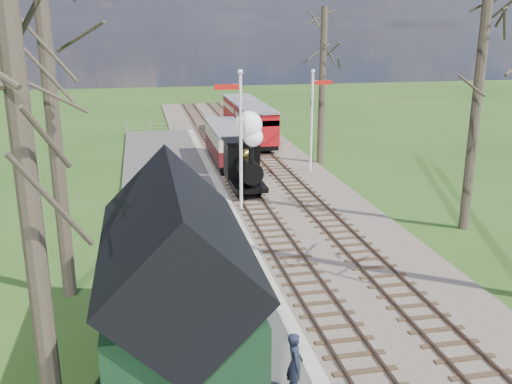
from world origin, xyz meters
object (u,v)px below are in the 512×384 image
Objects in this scene: semaphore_far at (313,113)px; person at (295,364)px; station_shed at (177,290)px; red_carriage_a at (256,126)px; semaphore_near at (239,131)px; red_carriage_b at (241,114)px; bench at (235,317)px; sign_board at (244,274)px; locomotive at (245,156)px; coach at (227,142)px.

semaphore_far reaches higher than person.
red_carriage_a is at bearing 74.54° from station_shed.
semaphore_near is at bearing -104.60° from red_carriage_a.
person is at bearing -107.92° from semaphore_far.
station_shed is at bearing -106.38° from semaphore_near.
red_carriage_b reaches higher than person.
person is at bearing -73.35° from bench.
red_carriage_b reaches higher than sign_board.
semaphore_near is 5.89× the size of sign_board.
locomotive is 2.52× the size of bench.
semaphore_far is 5.41× the size of sign_board.
bench is at bearing -101.66° from locomotive.
locomotive is (0.76, 2.68, -1.73)m from semaphore_near.
station_shed is 21.20m from coach.
station_shed is at bearing -136.87° from bench.
red_carriage_b is at bearing 90.00° from red_carriage_a.
semaphore_far is 1.41× the size of locomotive.
semaphore_near is 4.25× the size of person.
semaphore_far is at bearing 37.11° from locomotive.
locomotive is at bearing 78.34° from bench.
red_carriage_b reaches higher than bench.
semaphore_near reaches higher than semaphore_far.
bench is (1.56, 1.46, -1.65)m from station_shed.
locomotive reaches higher than coach.
coach is at bearing 83.09° from sign_board.
red_carriage_a is at bearing 75.71° from locomotive.
bench is (-7.11, -16.54, -2.73)m from semaphore_far.
locomotive is 6.08m from coach.
coach reaches higher than sign_board.
red_carriage_a is 26.70m from person.
sign_board is (-2.05, -16.88, -0.66)m from coach.
coach is (4.30, 20.74, -0.88)m from station_shed.
station_shed is 25.88m from red_carriage_a.
locomotive is at bearing -90.11° from coach.
red_carriage_b is (2.61, 15.75, -0.37)m from locomotive.
coach is 19.49m from bench.
red_carriage_a is 4.94× the size of sign_board.
station_shed reaches higher than red_carriage_b.
red_carriage_a is 3.23× the size of bench.
red_carriage_b is 32.13m from person.
semaphore_near is 0.96× the size of coach.
locomotive is (-4.39, -3.32, -1.46)m from semaphore_far.
red_carriage_b is 3.23× the size of bench.
locomotive is (4.29, 14.68, -0.37)m from station_shed.
locomotive is 16.20m from person.
bench is at bearing -100.44° from red_carriage_b.
bench is (-5.34, -28.98, -0.91)m from red_carriage_b.
semaphore_far reaches higher than bench.
semaphore_near is 13.69m from person.
locomotive is 15.97m from red_carriage_b.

